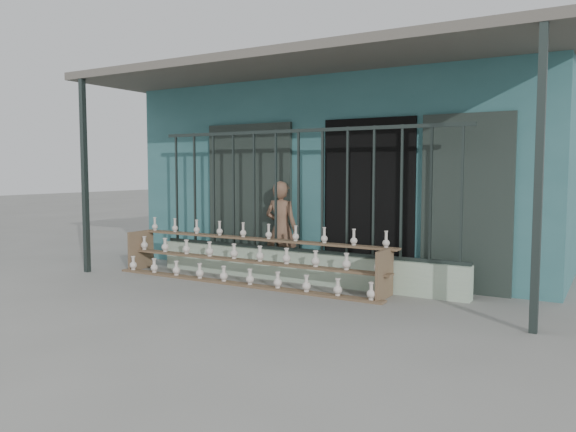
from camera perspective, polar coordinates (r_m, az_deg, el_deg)
The scene contains 6 objects.
ground at distance 7.30m, azimuth -4.06°, elevation -8.41°, with size 60.00×60.00×0.00m, color slate.
workshop_building at distance 10.85m, azimuth 8.79°, elevation 4.48°, with size 7.40×6.60×3.21m.
parapet_wall at distance 8.33m, azimuth 1.06°, elevation -5.17°, with size 5.00×0.20×0.45m, color #A5BDA2.
security_fence at distance 8.21m, azimuth 1.07°, elevation 2.58°, with size 5.00×0.04×1.80m.
shelf_rack at distance 8.31m, azimuth -4.28°, elevation -4.29°, with size 4.50×0.68×0.85m.
elderly_woman at distance 8.73m, azimuth -0.69°, elevation -1.30°, with size 0.54×0.36×1.48m, color brown.
Camera 1 is at (4.06, -5.83, 1.66)m, focal length 35.00 mm.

